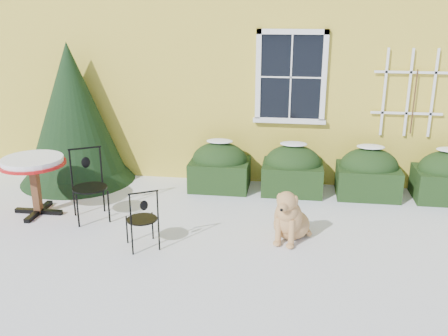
% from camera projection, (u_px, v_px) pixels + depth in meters
% --- Properties ---
extents(ground, '(80.00, 80.00, 0.00)m').
position_uv_depth(ground, '(213.00, 255.00, 6.66)').
color(ground, white).
rests_on(ground, ground).
extents(house, '(12.40, 8.40, 6.40)m').
position_uv_depth(house, '(259.00, 3.00, 12.23)').
color(house, yellow).
rests_on(house, ground).
extents(hedge_row, '(4.95, 0.80, 0.91)m').
position_uv_depth(hedge_row, '(330.00, 172.00, 8.71)').
color(hedge_row, black).
rests_on(hedge_row, ground).
extents(evergreen_shrub, '(2.12, 2.12, 2.57)m').
position_uv_depth(evergreen_shrub, '(74.00, 127.00, 9.20)').
color(evergreen_shrub, black).
rests_on(evergreen_shrub, ground).
extents(bistro_table, '(1.00, 1.00, 0.93)m').
position_uv_depth(bistro_table, '(33.00, 167.00, 7.74)').
color(bistro_table, black).
rests_on(bistro_table, ground).
extents(patio_chair_near, '(0.53, 0.52, 0.87)m').
position_uv_depth(patio_chair_near, '(142.00, 218.00, 6.73)').
color(patio_chair_near, black).
rests_on(patio_chair_near, ground).
extents(patio_chair_far, '(0.67, 0.66, 1.10)m').
position_uv_depth(patio_chair_far, '(89.00, 185.00, 7.66)').
color(patio_chair_far, black).
rests_on(patio_chair_far, ground).
extents(dog, '(0.65, 0.86, 0.81)m').
position_uv_depth(dog, '(289.00, 219.00, 6.98)').
color(dog, tan).
rests_on(dog, ground).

